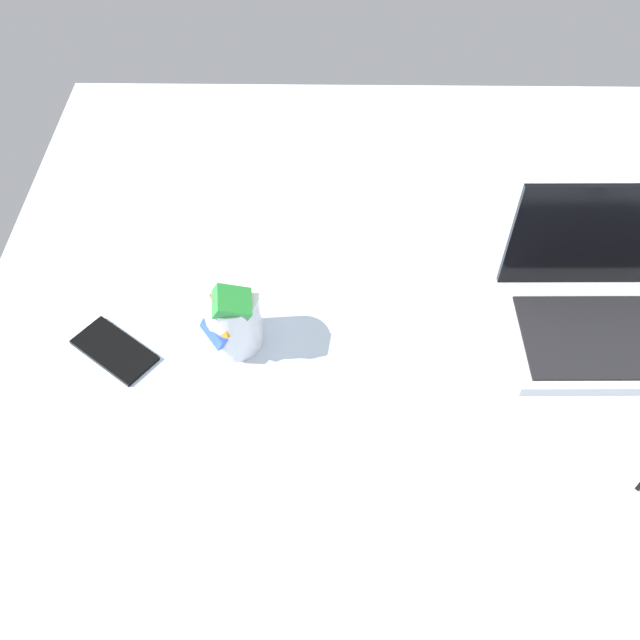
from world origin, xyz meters
TOP-DOWN VIEW (x-y plane):
  - bed_mattress at (0.00, 0.00)cm, footprint 180.00×140.00cm
  - laptop at (15.61, -1.40)cm, footprint 33.35×23.50cm
  - snack_cup at (-45.42, -6.05)cm, footprint 9.74×9.85cm
  - cell_phone at (-64.89, -8.33)cm, footprint 15.28×13.84cm

SIDE VIEW (x-z plane):
  - bed_mattress at x=0.00cm, z-range 0.00..18.00cm
  - cell_phone at x=-64.89cm, z-range 18.00..18.80cm
  - laptop at x=15.61cm, z-range 10.91..33.91cm
  - snack_cup at x=-45.42cm, z-range 16.90..31.43cm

